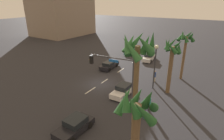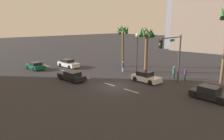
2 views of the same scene
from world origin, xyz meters
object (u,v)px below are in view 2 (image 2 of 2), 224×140
Objects in this scene: streetlamp at (137,46)px; pedestrian_0 at (123,66)px; car_0 at (68,63)px; palm_tree_0 at (123,34)px; car_2 at (35,66)px; building_2 at (195,18)px; car_3 at (211,94)px; pedestrian_1 at (185,74)px; car_4 at (146,77)px; palm_tree_1 at (147,39)px; pedestrian_2 at (174,72)px; traffic_signal at (173,52)px; car_1 at (72,76)px; building_0 at (215,14)px.

streetlamp is 3.65× the size of pedestrian_0.
car_0 is 11.05m from palm_tree_0.
car_2 is 0.21× the size of building_2.
pedestrian_0 is 0.23× the size of palm_tree_0.
car_3 is 13.36m from streetlamp.
pedestrian_1 reaches higher than car_0.
car_4 is 7.60m from palm_tree_1.
building_2 is at bearing 99.67° from pedestrian_0.
car_2 is 2.33× the size of pedestrian_1.
car_2 is at bearing -124.50° from palm_tree_0.
streetlamp is 0.33× the size of building_2.
car_2 is at bearing -114.30° from car_0.
car_0 is 1.13× the size of car_4.
car_2 is 49.76m from building_2.
car_4 is 2.27× the size of pedestrian_2.
car_0 is 2.56× the size of pedestrian_2.
pedestrian_2 is at bearing -7.18° from palm_tree_1.
car_0 is at bearing -160.23° from pedestrian_2.
car_3 is 8.32m from pedestrian_2.
traffic_signal reaches higher than streetlamp.
streetlamp reaches higher than pedestrian_0.
pedestrian_2 is at bearing 67.15° from car_4.
car_2 is 17.56m from streetlamp.
car_1 is 13.66m from traffic_signal.
car_2 is at bearing -158.22° from car_4.
car_1 is 0.62× the size of palm_tree_1.
palm_tree_0 is (-17.81, 6.02, 5.11)m from car_3.
car_4 is 0.65× the size of traffic_signal.
car_1 is 10.74m from streetlamp.
building_0 reaches higher than building_2.
building_0 reaches higher than palm_tree_0.
palm_tree_1 is (-5.36, 0.68, 4.32)m from pedestrian_2.
palm_tree_1 reaches higher than car_3.
streetlamp is at bearing -165.84° from pedestrian_2.
car_1 is at bearing -135.05° from pedestrian_1.
pedestrian_1 reaches higher than car_3.
building_0 reaches higher than palm_tree_1.
palm_tree_0 is at bearing -99.00° from building_0.
building_2 is (-16.26, 37.34, 8.50)m from pedestrian_1.
palm_tree_1 is at bearing -5.94° from palm_tree_0.
palm_tree_0 reaches higher than car_4.
car_1 is at bearing 2.74° from car_2.
building_2 reaches higher than streetlamp.
pedestrian_1 is at bearing -4.66° from palm_tree_1.
palm_tree_1 reaches higher than traffic_signal.
car_2 is at bearing -151.82° from pedestrian_1.
palm_tree_0 is (-3.08, 3.22, 4.85)m from pedestrian_0.
car_1 is 10.04m from car_4.
palm_tree_0 is (-12.63, 1.16, 4.83)m from pedestrian_1.
streetlamp is 3.65× the size of pedestrian_1.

